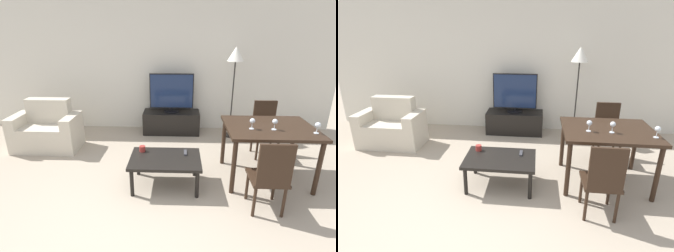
% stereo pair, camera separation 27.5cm
% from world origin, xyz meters
% --- Properties ---
extents(ground_plane, '(18.00, 18.00, 0.00)m').
position_xyz_m(ground_plane, '(0.00, 0.00, 0.00)').
color(ground_plane, tan).
extents(wall_back, '(7.22, 0.06, 2.70)m').
position_xyz_m(wall_back, '(0.00, 3.38, 1.35)').
color(wall_back, silver).
rests_on(wall_back, ground_plane).
extents(armchair, '(1.11, 0.61, 0.86)m').
position_xyz_m(armchair, '(-1.82, 2.22, 0.32)').
color(armchair, beige).
rests_on(armchair, ground_plane).
extents(tv_stand, '(1.12, 0.47, 0.44)m').
position_xyz_m(tv_stand, '(0.33, 3.07, 0.22)').
color(tv_stand, black).
rests_on(tv_stand, ground_plane).
extents(tv, '(0.86, 0.30, 0.76)m').
position_xyz_m(tv, '(0.33, 3.07, 0.82)').
color(tv, black).
rests_on(tv, tv_stand).
extents(coffee_table, '(0.93, 0.64, 0.41)m').
position_xyz_m(coffee_table, '(0.31, 1.11, 0.36)').
color(coffee_table, black).
rests_on(coffee_table, ground_plane).
extents(dining_table, '(1.16, 0.92, 0.78)m').
position_xyz_m(dining_table, '(1.69, 1.37, 0.68)').
color(dining_table, black).
rests_on(dining_table, ground_plane).
extents(dining_chair_near, '(0.40, 0.40, 0.90)m').
position_xyz_m(dining_chair_near, '(1.49, 0.60, 0.49)').
color(dining_chair_near, black).
rests_on(dining_chair_near, ground_plane).
extents(dining_chair_far, '(0.40, 0.40, 0.90)m').
position_xyz_m(dining_chair_far, '(1.90, 2.14, 0.49)').
color(dining_chair_far, black).
rests_on(dining_chair_far, ground_plane).
extents(floor_lamp, '(0.30, 0.30, 1.71)m').
position_xyz_m(floor_lamp, '(1.49, 2.92, 1.47)').
color(floor_lamp, black).
rests_on(floor_lamp, ground_plane).
extents(remote_primary, '(0.04, 0.15, 0.02)m').
position_xyz_m(remote_primary, '(0.57, 1.26, 0.42)').
color(remote_primary, '#38383D').
rests_on(remote_primary, coffee_table).
extents(cup_white_near, '(0.08, 0.08, 0.08)m').
position_xyz_m(cup_white_near, '(-0.02, 1.29, 0.45)').
color(cup_white_near, maroon).
rests_on(cup_white_near, coffee_table).
extents(wine_glass_left, '(0.07, 0.07, 0.15)m').
position_xyz_m(wine_glass_left, '(1.42, 1.26, 0.88)').
color(wine_glass_left, silver).
rests_on(wine_glass_left, dining_table).
extents(wine_glass_center, '(0.07, 0.07, 0.15)m').
position_xyz_m(wine_glass_center, '(2.19, 1.14, 0.88)').
color(wine_glass_center, silver).
rests_on(wine_glass_center, dining_table).
extents(wine_glass_right, '(0.07, 0.07, 0.15)m').
position_xyz_m(wine_glass_right, '(1.71, 1.25, 0.88)').
color(wine_glass_right, silver).
rests_on(wine_glass_right, dining_table).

